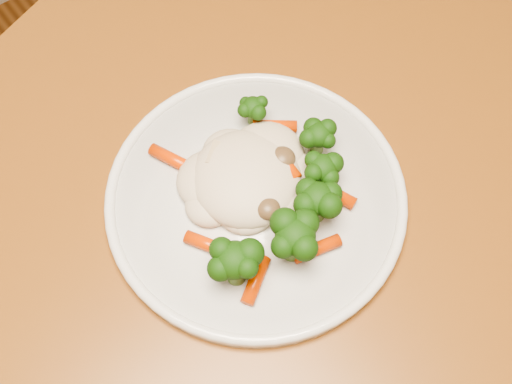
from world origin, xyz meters
The scene contains 3 objects.
dining_table centered at (0.32, 0.33, 0.64)m, with size 1.32×1.09×0.75m.
plate centered at (0.21, 0.32, 0.76)m, with size 0.27×0.27×0.01m, color white.
meal centered at (0.21, 0.31, 0.78)m, with size 0.18×0.19×0.05m.
Camera 1 is at (0.05, 0.11, 1.28)m, focal length 45.00 mm.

